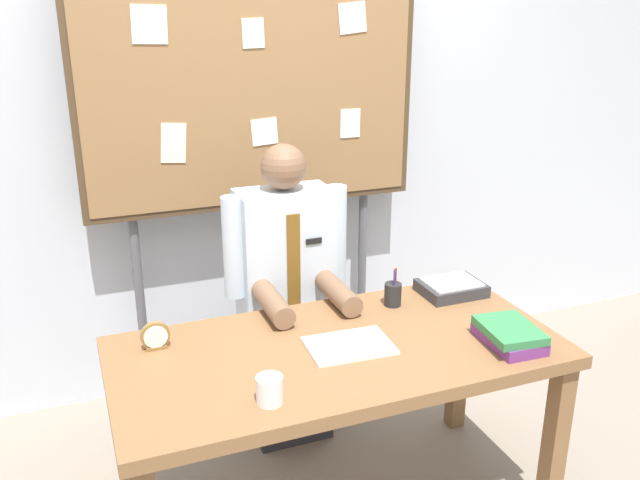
{
  "coord_description": "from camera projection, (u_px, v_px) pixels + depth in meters",
  "views": [
    {
      "loc": [
        -0.85,
        -1.99,
        1.92
      ],
      "look_at": [
        0.0,
        0.18,
        1.08
      ],
      "focal_mm": 37.9,
      "sensor_mm": 36.0,
      "label": 1
    }
  ],
  "objects": [
    {
      "name": "back_wall",
      "position": [
        243.0,
        122.0,
        3.3
      ],
      "size": [
        6.4,
        0.08,
        2.7
      ],
      "primitive_type": "cube",
      "color": "silver",
      "rests_on": "ground_plane"
    },
    {
      "name": "desk",
      "position": [
        338.0,
        368.0,
        2.47
      ],
      "size": [
        1.62,
        0.79,
        0.73
      ],
      "color": "brown",
      "rests_on": "ground_plane"
    },
    {
      "name": "person",
      "position": [
        287.0,
        308.0,
        2.98
      ],
      "size": [
        0.55,
        0.56,
        1.36
      ],
      "color": "#2D2D33",
      "rests_on": "ground_plane"
    },
    {
      "name": "bulletin_board",
      "position": [
        253.0,
        89.0,
        3.06
      ],
      "size": [
        1.59,
        0.09,
        2.13
      ],
      "color": "#4C3823",
      "rests_on": "ground_plane"
    },
    {
      "name": "book_stack",
      "position": [
        509.0,
        335.0,
        2.44
      ],
      "size": [
        0.21,
        0.26,
        0.08
      ],
      "color": "#72337F",
      "rests_on": "desk"
    },
    {
      "name": "open_notebook",
      "position": [
        349.0,
        346.0,
        2.43
      ],
      "size": [
        0.32,
        0.23,
        0.01
      ],
      "primitive_type": "cube",
      "rotation": [
        0.0,
        0.0,
        -0.06
      ],
      "color": "silver",
      "rests_on": "desk"
    },
    {
      "name": "desk_clock",
      "position": [
        155.0,
        337.0,
        2.41
      ],
      "size": [
        0.1,
        0.04,
        0.1
      ],
      "color": "olive",
      "rests_on": "desk"
    },
    {
      "name": "coffee_mug",
      "position": [
        270.0,
        390.0,
        2.08
      ],
      "size": [
        0.08,
        0.08,
        0.09
      ],
      "primitive_type": "cylinder",
      "color": "white",
      "rests_on": "desk"
    },
    {
      "name": "pen_holder",
      "position": [
        393.0,
        294.0,
        2.75
      ],
      "size": [
        0.07,
        0.07,
        0.16
      ],
      "color": "#262626",
      "rests_on": "desk"
    },
    {
      "name": "paper_tray",
      "position": [
        451.0,
        288.0,
        2.87
      ],
      "size": [
        0.26,
        0.2,
        0.06
      ],
      "color": "#333338",
      "rests_on": "desk"
    }
  ]
}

